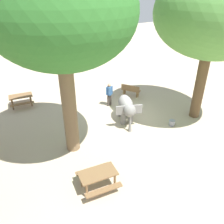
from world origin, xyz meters
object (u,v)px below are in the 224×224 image
person_handler (109,93)px  picnic_table_near (98,176)px  elephant (126,107)px  shade_tree_secondary (59,12)px  wooden_bench (131,90)px  picnic_table_far (21,98)px  feed_bucket (172,123)px  shade_tree_main (215,14)px

person_handler → picnic_table_near: (-5.83, 4.26, -0.36)m
elephant → shade_tree_secondary: bearing=-57.0°
person_handler → wooden_bench: (0.43, -2.15, -0.48)m
wooden_bench → picnic_table_far: size_ratio=0.82×
elephant → person_handler: (2.30, -0.28, -0.05)m
shade_tree_secondary → picnic_table_near: 6.52m
elephant → feed_bucket: elephant is taller
elephant → picnic_table_far: (5.54, 4.76, -0.41)m
picnic_table_near → feed_bucket: size_ratio=4.74×
shade_tree_secondary → wooden_bench: size_ratio=6.18×
elephant → shade_tree_main: size_ratio=0.27×
shade_tree_secondary → feed_bucket: shade_tree_secondary is taller
shade_tree_main → shade_tree_secondary: bearing=81.1°
shade_tree_main → wooden_bench: shade_tree_main is taller
wooden_bench → picnic_table_far: 7.71m
picnic_table_near → shade_tree_secondary: bearing=-85.6°
elephant → picnic_table_near: (-3.53, 3.99, -0.41)m
shade_tree_main → feed_bucket: size_ratio=23.12×
elephant → person_handler: size_ratio=1.37×
shade_tree_main → wooden_bench: bearing=19.4°
person_handler → wooden_bench: bearing=106.4°
wooden_bench → picnic_table_near: (-6.26, 6.41, 0.12)m
shade_tree_secondary → shade_tree_main: bearing=-98.9°
shade_tree_secondary → picnic_table_near: (-2.93, 0.23, -5.81)m
picnic_table_near → feed_bucket: bearing=-155.4°
shade_tree_main → picnic_table_near: bearing=102.1°
wooden_bench → feed_bucket: wooden_bench is taller
picnic_table_near → wooden_bench: bearing=-126.9°
person_handler → picnic_table_near: size_ratio=0.95×
elephant → feed_bucket: bearing=72.0°
elephant → picnic_table_near: elephant is taller
person_handler → picnic_table_near: bearing=-31.2°
shade_tree_secondary → picnic_table_far: (6.13, 1.00, -5.81)m
shade_tree_main → shade_tree_secondary: size_ratio=0.96×
shade_tree_secondary → wooden_bench: 9.19m
wooden_bench → picnic_table_near: size_ratio=0.82×
wooden_bench → feed_bucket: 4.59m
picnic_table_far → feed_bucket: bearing=142.2°
shade_tree_main → picnic_table_far: shade_tree_main is taller
person_handler → wooden_bench: size_ratio=1.15×
shade_tree_main → picnic_table_far: 12.67m
picnic_table_near → picnic_table_far: size_ratio=0.99×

